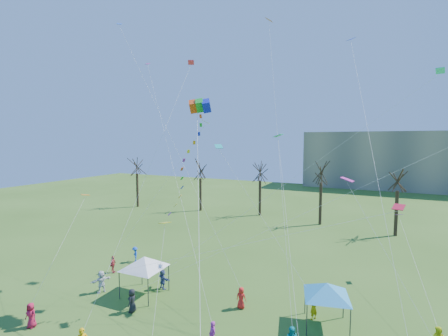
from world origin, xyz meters
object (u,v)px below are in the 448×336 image
at_px(distant_building, 428,161).
at_px(big_box_kite, 189,168).
at_px(canopy_tent_blue, 327,290).
at_px(canopy_tent_white, 144,262).

xyz_separation_m(distant_building, big_box_kite, (-25.15, -74.13, 3.14)).
bearing_deg(distant_building, canopy_tent_blue, -101.83).
distance_m(distant_building, canopy_tent_blue, 74.45).
distance_m(distant_building, big_box_kite, 78.34).
xyz_separation_m(distant_building, canopy_tent_blue, (-15.23, -72.71, -4.90)).
xyz_separation_m(distant_building, canopy_tent_white, (-29.28, -74.55, -4.76)).
bearing_deg(big_box_kite, distant_building, 71.26).
bearing_deg(canopy_tent_blue, big_box_kite, -171.86).
distance_m(big_box_kite, canopy_tent_white, 8.93).
relative_size(canopy_tent_white, canopy_tent_blue, 1.08).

